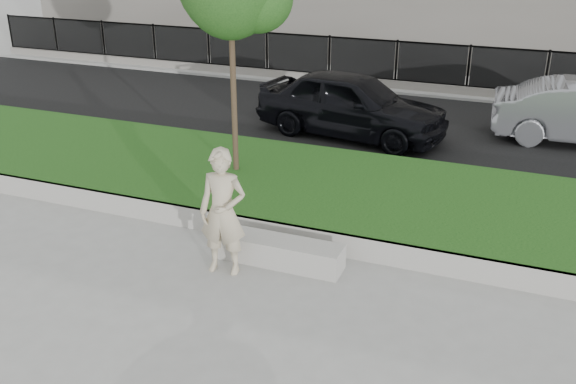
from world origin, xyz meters
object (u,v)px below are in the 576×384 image
at_px(book, 232,232).
at_px(car_dark, 351,104).
at_px(man, 223,212).
at_px(stone_bench, 280,252).

distance_m(book, car_dark, 6.63).
distance_m(man, car_dark, 7.10).
bearing_deg(car_dark, stone_bench, -163.33).
bearing_deg(man, car_dark, 83.01).
xyz_separation_m(stone_bench, man, (-0.71, -0.52, 0.79)).
xyz_separation_m(stone_bench, car_dark, (-0.81, 6.58, 0.64)).
xyz_separation_m(book, car_dark, (0.02, 6.62, 0.42)).
bearing_deg(book, stone_bench, -28.39).
relative_size(man, book, 9.15).
xyz_separation_m(stone_bench, book, (-0.83, -0.03, 0.22)).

